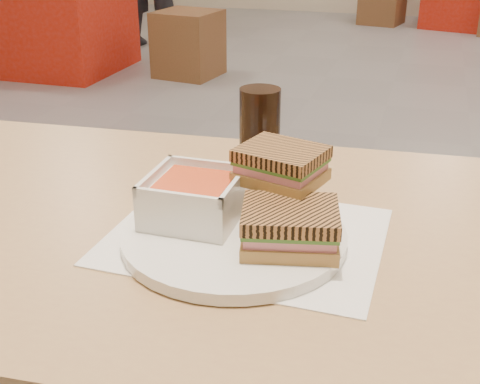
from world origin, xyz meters
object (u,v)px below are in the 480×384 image
(plate, at_px, (234,236))
(bg_table_0, at_px, (57,16))
(cola_glass, at_px, (260,131))
(bg_chair_0r, at_px, (188,44))
(soup_bowl, at_px, (194,200))
(bg_chair_2l, at_px, (383,1))
(panini_lower, at_px, (290,227))
(main_table, at_px, (206,290))

(plate, height_order, bg_table_0, bg_table_0)
(cola_glass, relative_size, bg_chair_0r, 0.30)
(soup_bowl, relative_size, bg_chair_0r, 0.25)
(bg_chair_2l, bearing_deg, bg_table_0, -127.53)
(panini_lower, bearing_deg, cola_glass, 113.12)
(cola_glass, distance_m, bg_chair_0r, 3.73)
(main_table, distance_m, panini_lower, 0.22)
(panini_lower, xyz_separation_m, bg_chair_2l, (-0.42, 6.39, -0.56))
(cola_glass, relative_size, bg_chair_2l, 0.29)
(main_table, relative_size, plate, 4.18)
(bg_table_0, distance_m, bg_chair_2l, 3.60)
(panini_lower, relative_size, bg_table_0, 0.15)
(panini_lower, relative_size, cola_glass, 0.96)
(plate, height_order, bg_chair_0r, plate)
(plate, bearing_deg, soup_bowl, 162.70)
(cola_glass, bearing_deg, soup_bowl, -97.48)
(plate, bearing_deg, panini_lower, -11.37)
(main_table, height_order, bg_chair_0r, main_table)
(main_table, bearing_deg, cola_glass, 82.92)
(main_table, xyz_separation_m, panini_lower, (0.14, -0.06, 0.16))
(main_table, relative_size, soup_bowl, 10.25)
(panini_lower, height_order, bg_chair_2l, panini_lower)
(bg_chair_0r, relative_size, bg_chair_2l, 0.96)
(cola_glass, relative_size, bg_table_0, 0.16)
(soup_bowl, xyz_separation_m, bg_table_0, (-2.47, 3.50, -0.39))
(cola_glass, distance_m, bg_chair_2l, 6.17)
(plate, height_order, soup_bowl, soup_bowl)
(panini_lower, xyz_separation_m, bg_table_0, (-2.61, 3.54, -0.39))
(soup_bowl, xyz_separation_m, panini_lower, (0.14, -0.04, -0.00))
(plate, distance_m, cola_glass, 0.26)
(bg_chair_2l, bearing_deg, panini_lower, -86.29)
(soup_bowl, bearing_deg, plate, -17.30)
(plate, height_order, cola_glass, cola_glass)
(main_table, relative_size, bg_chair_0r, 2.61)
(soup_bowl, distance_m, bg_table_0, 4.30)
(cola_glass, bearing_deg, bg_chair_0r, 113.50)
(plate, xyz_separation_m, bg_chair_0r, (-1.50, 3.62, -0.52))
(panini_lower, bearing_deg, bg_table_0, 126.38)
(plate, xyz_separation_m, cola_glass, (-0.03, 0.25, 0.06))
(cola_glass, xyz_separation_m, bg_chair_0r, (-1.47, 3.38, -0.58))
(panini_lower, xyz_separation_m, cola_glass, (-0.11, 0.26, 0.03))
(plate, xyz_separation_m, bg_table_0, (-2.53, 3.52, -0.36))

